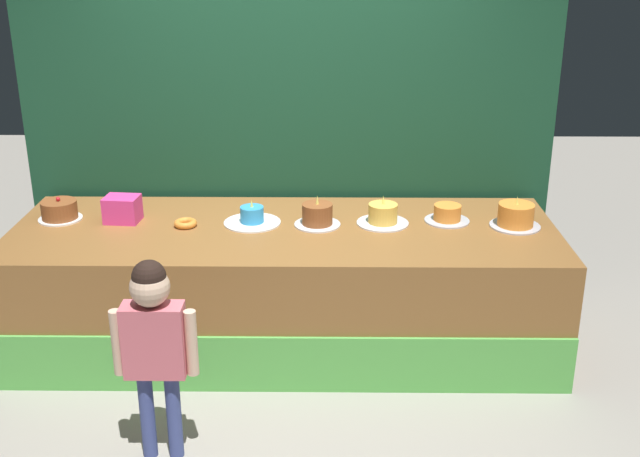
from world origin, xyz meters
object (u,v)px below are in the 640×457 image
at_px(cake_center_right, 383,215).
at_px(cake_center_left, 317,215).
at_px(cake_right, 447,214).
at_px(pink_box, 122,209).
at_px(donut, 185,223).
at_px(cake_left, 252,217).
at_px(cake_far_left, 59,211).
at_px(child_figure, 154,334).
at_px(cake_far_right, 516,216).

bearing_deg(cake_center_right, cake_center_left, -175.67).
bearing_deg(cake_right, pink_box, -179.42).
xyz_separation_m(donut, cake_left, (0.41, 0.06, 0.02)).
distance_m(cake_far_left, cake_left, 1.22).
bearing_deg(child_figure, cake_center_left, 58.57).
bearing_deg(donut, cake_far_left, 171.82).
bearing_deg(child_figure, cake_left, 74.43).
height_order(donut, cake_far_right, cake_far_right).
bearing_deg(cake_center_right, child_figure, -132.45).
bearing_deg(child_figure, pink_box, 109.36).
bearing_deg(cake_far_right, donut, -179.42).
height_order(pink_box, cake_center_left, cake_center_left).
bearing_deg(cake_center_left, cake_right, 5.48).
relative_size(pink_box, cake_right, 0.74).
bearing_deg(cake_center_right, cake_left, -179.84).
distance_m(pink_box, cake_center_left, 1.22).
bearing_deg(cake_center_right, donut, -177.07).
relative_size(cake_far_left, cake_far_right, 0.88).
bearing_deg(cake_center_right, cake_right, 6.63).
xyz_separation_m(child_figure, cake_center_right, (1.17, 1.28, 0.14)).
relative_size(donut, cake_center_right, 0.44).
xyz_separation_m(cake_far_left, cake_center_left, (1.62, -0.09, 0.00)).
bearing_deg(cake_center_right, cake_far_right, -2.95).
relative_size(donut, cake_far_left, 0.52).
bearing_deg(donut, cake_left, 8.40).
bearing_deg(cake_left, child_figure, -105.57).
bearing_deg(cake_far_left, cake_left, -2.67).
bearing_deg(donut, cake_center_right, 2.93).
height_order(child_figure, cake_center_left, child_figure).
xyz_separation_m(pink_box, cake_far_left, (-0.41, 0.03, -0.02)).
height_order(cake_left, cake_center_left, cake_center_left).
height_order(cake_far_left, cake_center_left, cake_center_left).
bearing_deg(donut, child_figure, -87.57).
distance_m(child_figure, donut, 1.22).
bearing_deg(cake_right, child_figure, -139.94).
bearing_deg(cake_far_left, cake_center_left, -3.00).
relative_size(donut, cake_far_right, 0.46).
height_order(donut, cake_center_left, cake_center_left).
relative_size(child_figure, cake_far_right, 3.45).
distance_m(child_figure, cake_left, 1.33).
bearing_deg(cake_far_right, cake_center_right, 177.05).
distance_m(cake_center_left, cake_far_right, 1.22).
height_order(pink_box, cake_far_left, pink_box).
relative_size(cake_left, cake_far_right, 1.14).
relative_size(child_figure, cake_center_left, 3.74).
bearing_deg(child_figure, cake_right, 40.06).
bearing_deg(cake_center_left, cake_left, 175.99).
xyz_separation_m(pink_box, donut, (0.41, -0.09, -0.06)).
height_order(child_figure, cake_left, child_figure).
distance_m(cake_far_left, cake_right, 2.44).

